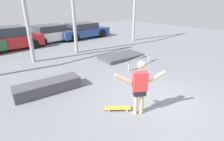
{
  "coord_description": "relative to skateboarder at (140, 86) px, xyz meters",
  "views": [
    {
      "loc": [
        -4.29,
        -2.65,
        3.09
      ],
      "look_at": [
        -0.33,
        1.67,
        0.73
      ],
      "focal_mm": 28.0,
      "sensor_mm": 36.0,
      "label": 1
    }
  ],
  "objects": [
    {
      "name": "skateboarder",
      "position": [
        0.0,
        0.0,
        0.0
      ],
      "size": [
        1.23,
        0.87,
        1.63
      ],
      "rotation": [
        0.0,
        0.0,
        -0.59
      ],
      "color": "#DBAD89",
      "rests_on": "ground_plane"
    },
    {
      "name": "ground_plane",
      "position": [
        0.82,
        -0.0,
        -0.9
      ],
      "size": [
        36.0,
        36.0,
        0.0
      ],
      "primitive_type": "plane",
      "color": "slate"
    },
    {
      "name": "parked_car_white",
      "position": [
        2.41,
        10.92,
        -0.26
      ],
      "size": [
        4.01,
        2.1,
        1.32
      ],
      "rotation": [
        0.0,
        0.0,
        0.04
      ],
      "color": "white",
      "rests_on": "ground_plane"
    },
    {
      "name": "parked_car_red",
      "position": [
        -0.71,
        10.53,
        -0.19
      ],
      "size": [
        4.09,
        2.04,
        1.5
      ],
      "rotation": [
        0.0,
        0.0,
        -0.04
      ],
      "color": "red",
      "rests_on": "ground_plane"
    },
    {
      "name": "parked_car_blue",
      "position": [
        5.17,
        10.5,
        -0.27
      ],
      "size": [
        4.53,
        2.01,
        1.29
      ],
      "rotation": [
        0.0,
        0.0,
        -0.01
      ],
      "color": "#284793",
      "rests_on": "ground_plane"
    },
    {
      "name": "grind_box",
      "position": [
        -1.38,
        3.04,
        -0.7
      ],
      "size": [
        2.36,
        0.97,
        0.41
      ],
      "primitive_type": "cube",
      "rotation": [
        0.0,
        0.0,
        -0.13
      ],
      "color": "#47474C",
      "rests_on": "ground_plane"
    },
    {
      "name": "manual_pad",
      "position": [
        3.43,
        4.09,
        -0.81
      ],
      "size": [
        2.6,
        1.63,
        0.19
      ],
      "primitive_type": "cube",
      "rotation": [
        0.0,
        0.0,
        -0.12
      ],
      "color": "#47474C",
      "rests_on": "ground_plane"
    },
    {
      "name": "grind_rail",
      "position": [
        3.2,
        2.55,
        -0.54
      ],
      "size": [
        2.2,
        0.24,
        0.47
      ],
      "rotation": [
        0.0,
        0.0,
        0.08
      ],
      "color": "#B7BABF",
      "rests_on": "ground_plane"
    },
    {
      "name": "skateboard",
      "position": [
        -0.32,
        0.53,
        -0.84
      ],
      "size": [
        0.74,
        0.67,
        0.08
      ],
      "rotation": [
        0.0,
        0.0,
        -0.7
      ],
      "color": "gold",
      "rests_on": "ground_plane"
    }
  ]
}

